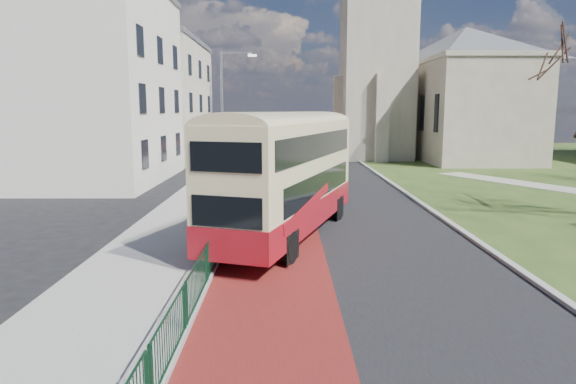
{
  "coord_description": "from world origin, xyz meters",
  "views": [
    {
      "loc": [
        -0.82,
        -12.55,
        4.73
      ],
      "look_at": [
        -0.71,
        4.56,
        2.0
      ],
      "focal_mm": 32.0,
      "sensor_mm": 36.0,
      "label": 1
    }
  ],
  "objects": [
    {
      "name": "ground",
      "position": [
        0.0,
        0.0,
        0.0
      ],
      "size": [
        160.0,
        160.0,
        0.0
      ],
      "primitive_type": "plane",
      "color": "black",
      "rests_on": "ground"
    },
    {
      "name": "road_carriageway",
      "position": [
        1.5,
        20.0,
        0.01
      ],
      "size": [
        9.0,
        120.0,
        0.01
      ],
      "primitive_type": "cube",
      "color": "black",
      "rests_on": "ground"
    },
    {
      "name": "bus_lane",
      "position": [
        -1.2,
        20.0,
        0.01
      ],
      "size": [
        3.4,
        120.0,
        0.01
      ],
      "primitive_type": "cube",
      "color": "#591414",
      "rests_on": "ground"
    },
    {
      "name": "pavement_west",
      "position": [
        -5.0,
        20.0,
        0.06
      ],
      "size": [
        4.0,
        120.0,
        0.12
      ],
      "primitive_type": "cube",
      "color": "gray",
      "rests_on": "ground"
    },
    {
      "name": "kerb_west",
      "position": [
        -3.0,
        20.0,
        0.07
      ],
      "size": [
        0.25,
        120.0,
        0.13
      ],
      "primitive_type": "cube",
      "color": "#999993",
      "rests_on": "ground"
    },
    {
      "name": "kerb_east",
      "position": [
        6.1,
        22.0,
        0.07
      ],
      "size": [
        0.25,
        80.0,
        0.13
      ],
      "primitive_type": "cube",
      "color": "#999993",
      "rests_on": "ground"
    },
    {
      "name": "pedestrian_railing",
      "position": [
        -2.95,
        4.0,
        0.55
      ],
      "size": [
        0.07,
        24.0,
        1.12
      ],
      "color": "#0C3620",
      "rests_on": "ground"
    },
    {
      "name": "gothic_church",
      "position": [
        12.56,
        38.0,
        13.13
      ],
      "size": [
        16.38,
        18.0,
        40.0
      ],
      "color": "gray",
      "rests_on": "ground"
    },
    {
      "name": "street_block_near",
      "position": [
        -14.0,
        22.0,
        6.51
      ],
      "size": [
        10.3,
        14.3,
        13.0
      ],
      "color": "silver",
      "rests_on": "ground"
    },
    {
      "name": "street_block_far",
      "position": [
        -14.0,
        38.0,
        5.76
      ],
      "size": [
        10.3,
        16.3,
        11.5
      ],
      "color": "#BEB6A1",
      "rests_on": "ground"
    },
    {
      "name": "streetlamp",
      "position": [
        -4.35,
        18.0,
        4.59
      ],
      "size": [
        2.13,
        0.18,
        8.0
      ],
      "color": "gray",
      "rests_on": "pavement_west"
    },
    {
      "name": "bus",
      "position": [
        -0.73,
        6.36,
        2.56
      ],
      "size": [
        5.75,
        10.96,
        4.48
      ],
      "rotation": [
        0.0,
        0.0,
        -0.32
      ],
      "color": "maroon",
      "rests_on": "ground"
    }
  ]
}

